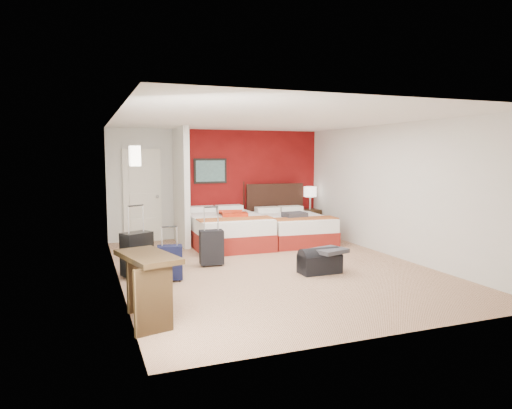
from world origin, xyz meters
name	(u,v)px	position (x,y,z in m)	size (l,w,h in m)	color
ground	(271,267)	(0.00, 0.00, 0.00)	(6.50, 6.50, 0.00)	tan
room_walls	(173,190)	(-1.40, 1.42, 1.26)	(5.02, 6.52, 2.50)	silver
red_accent_panel	(248,183)	(0.75, 3.23, 1.25)	(3.50, 0.04, 2.50)	maroon
partition_wall	(181,186)	(-1.00, 2.61, 1.25)	(0.12, 1.20, 2.50)	silver
entry_door	(142,196)	(-1.75, 3.20, 1.02)	(0.82, 0.06, 2.05)	silver
bed_left	(226,230)	(-0.14, 2.14, 0.32)	(1.49, 2.13, 0.64)	white
bed_right	(293,228)	(1.36, 2.03, 0.29)	(1.36, 1.94, 0.58)	white
red_suitcase_open	(232,214)	(-0.04, 2.04, 0.69)	(0.52, 0.72, 0.09)	red
jacket_bundle	(295,215)	(1.26, 1.73, 0.64)	(0.46, 0.37, 0.11)	#3B3A3F
nightstand	(310,221)	(2.23, 2.89, 0.29)	(0.42, 0.42, 0.59)	black
table_lamp	(310,198)	(2.23, 2.89, 0.87)	(0.31, 0.31, 0.56)	silver
suitcase_black	(137,255)	(-2.21, 0.18, 0.34)	(0.45, 0.28, 0.68)	black
suitcase_charcoal	(211,249)	(-0.92, 0.47, 0.30)	(0.40, 0.25, 0.59)	black
suitcase_navy	(170,264)	(-1.77, -0.27, 0.26)	(0.37, 0.23, 0.52)	black
duffel_bag	(320,263)	(0.59, -0.65, 0.17)	(0.67, 0.36, 0.34)	black
jacket_draped	(330,250)	(0.74, -0.70, 0.37)	(0.50, 0.42, 0.07)	#3C3C42
desk	(148,288)	(-2.31, -1.91, 0.39)	(0.47, 0.95, 0.79)	black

